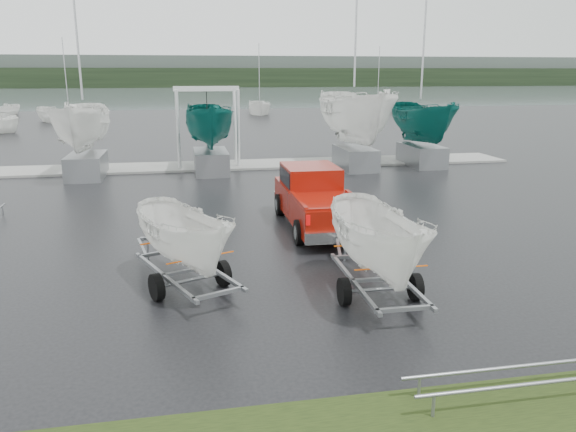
# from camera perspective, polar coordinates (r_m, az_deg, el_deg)

# --- Properties ---
(ground_plane) EXTENTS (120.00, 120.00, 0.00)m
(ground_plane) POSITION_cam_1_polar(r_m,az_deg,el_deg) (17.25, -1.74, -1.83)
(ground_plane) COLOR black
(ground_plane) RESTS_ON ground
(lake) EXTENTS (300.00, 300.00, 0.00)m
(lake) POSITION_cam_1_polar(r_m,az_deg,el_deg) (116.49, -9.75, 11.87)
(lake) COLOR slate
(lake) RESTS_ON ground
(dock) EXTENTS (30.00, 3.00, 0.12)m
(dock) POSITION_cam_1_polar(r_m,az_deg,el_deg) (29.86, -5.73, 5.16)
(dock) COLOR #999A94
(dock) RESTS_ON ground
(treeline) EXTENTS (300.00, 8.00, 6.00)m
(treeline) POSITION_cam_1_polar(r_m,az_deg,el_deg) (186.38, -10.33, 13.66)
(treeline) COLOR black
(treeline) RESTS_ON ground
(far_hill) EXTENTS (300.00, 6.00, 10.00)m
(far_hill) POSITION_cam_1_polar(r_m,az_deg,el_deg) (194.37, -10.39, 14.27)
(far_hill) COLOR #4C5651
(far_hill) RESTS_ON ground
(pickup_truck) EXTENTS (2.10, 5.55, 1.84)m
(pickup_truck) POSITION_cam_1_polar(r_m,az_deg,el_deg) (18.06, 2.72, 2.04)
(pickup_truck) COLOR maroon
(pickup_truck) RESTS_ON ground
(trailer_hitched) EXTENTS (1.79, 3.62, 4.75)m
(trailer_hitched) POSITION_cam_1_polar(r_m,az_deg,el_deg) (11.85, 9.48, 3.30)
(trailer_hitched) COLOR gray
(trailer_hitched) RESTS_ON ground
(trailer_parked) EXTENTS (2.47, 3.78, 4.37)m
(trailer_parked) POSITION_cam_1_polar(r_m,az_deg,el_deg) (12.46, -10.62, 2.87)
(trailer_parked) COLOR gray
(trailer_parked) RESTS_ON ground
(boat_hoist) EXTENTS (3.30, 2.18, 4.12)m
(boat_hoist) POSITION_cam_1_polar(r_m,az_deg,el_deg) (29.47, -8.21, 10.09)
(boat_hoist) COLOR silver
(boat_hoist) RESTS_ON ground
(keelboat_0) EXTENTS (2.40, 3.20, 10.57)m
(keelboat_0) POSITION_cam_1_polar(r_m,az_deg,el_deg) (27.72, -20.34, 11.46)
(keelboat_0) COLOR gray
(keelboat_0) RESTS_ON ground
(keelboat_1) EXTENTS (2.28, 3.20, 7.15)m
(keelboat_1) POSITION_cam_1_polar(r_m,az_deg,el_deg) (27.62, -8.05, 11.74)
(keelboat_1) COLOR gray
(keelboat_1) RESTS_ON ground
(keelboat_2) EXTENTS (2.91, 3.20, 11.10)m
(keelboat_2) POSITION_cam_1_polar(r_m,az_deg,el_deg) (28.72, 7.08, 13.95)
(keelboat_2) COLOR gray
(keelboat_2) RESTS_ON ground
(keelboat_3) EXTENTS (2.28, 3.20, 10.45)m
(keelboat_3) POSITION_cam_1_polar(r_m,az_deg,el_deg) (30.36, 13.73, 11.74)
(keelboat_3) COLOR gray
(keelboat_3) RESTS_ON ground
(moored_boat_1) EXTENTS (3.73, 3.70, 11.61)m
(moored_boat_1) POSITION_cam_1_polar(r_m,az_deg,el_deg) (59.51, -21.27, 8.83)
(moored_boat_1) COLOR white
(moored_boat_1) RESTS_ON ground
(moored_boat_2) EXTENTS (2.70, 2.77, 11.38)m
(moored_boat_2) POSITION_cam_1_polar(r_m,az_deg,el_deg) (66.99, -2.89, 10.30)
(moored_boat_2) COLOR white
(moored_boat_2) RESTS_ON ground
(moored_boat_3) EXTENTS (3.43, 3.48, 11.59)m
(moored_boat_3) POSITION_cam_1_polar(r_m,az_deg,el_deg) (75.00, 9.06, 10.58)
(moored_boat_3) COLOR white
(moored_boat_3) RESTS_ON ground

